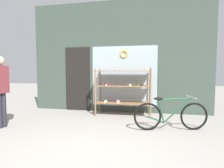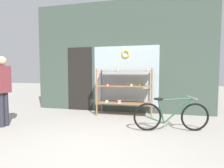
% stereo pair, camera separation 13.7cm
% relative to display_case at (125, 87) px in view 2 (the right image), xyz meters
% --- Properties ---
extents(ground_plane, '(30.00, 30.00, 0.00)m').
position_rel_display_case_xyz_m(ground_plane, '(-0.23, -2.56, -0.83)').
color(ground_plane, gray).
extents(storefront_facade, '(5.75, 0.13, 3.53)m').
position_rel_display_case_xyz_m(storefront_facade, '(-0.27, 0.42, 0.89)').
color(storefront_facade, '#3D4C42').
rests_on(storefront_facade, ground_plane).
extents(display_case, '(1.62, 0.57, 1.39)m').
position_rel_display_case_xyz_m(display_case, '(0.00, 0.00, 0.00)').
color(display_case, '#8E6642').
rests_on(display_case, ground_plane).
extents(bicycle, '(1.62, 0.52, 0.75)m').
position_rel_display_case_xyz_m(bicycle, '(1.20, -1.17, -0.50)').
color(bicycle, black).
rests_on(bicycle, ground_plane).
extents(pedestrian, '(0.24, 0.35, 1.65)m').
position_rel_display_case_xyz_m(pedestrian, '(-2.62, -1.72, 0.14)').
color(pedestrian, '#282833').
rests_on(pedestrian, ground_plane).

